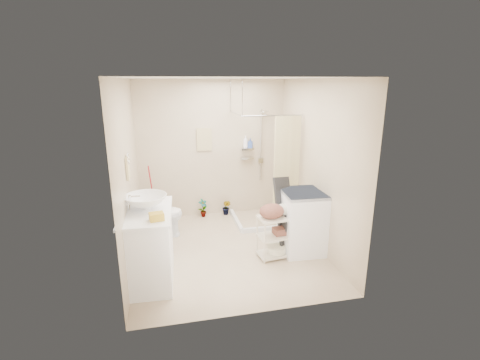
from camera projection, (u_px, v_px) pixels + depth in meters
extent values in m
plane|color=#C9B496|center=(228.00, 249.00, 5.48)|extent=(3.20, 3.20, 0.00)
cube|color=silver|center=(226.00, 78.00, 4.76)|extent=(2.80, 3.20, 0.04)
cube|color=beige|center=(212.00, 150.00, 6.62)|extent=(2.80, 0.04, 2.60)
cube|color=beige|center=(255.00, 207.00, 3.62)|extent=(2.80, 0.04, 2.60)
cube|color=beige|center=(128.00, 175.00, 4.83)|extent=(0.04, 3.20, 2.60)
cube|color=beige|center=(316.00, 165.00, 5.41)|extent=(0.04, 3.20, 2.60)
cube|color=white|center=(149.00, 245.00, 4.55)|extent=(0.67, 1.13, 0.97)
imported|color=white|center=(146.00, 202.00, 4.45)|extent=(0.55, 0.55, 0.19)
cube|color=gold|center=(157.00, 217.00, 4.10)|extent=(0.19, 0.16, 0.09)
cube|color=gold|center=(161.00, 289.00, 4.31)|extent=(0.33, 0.29, 0.15)
imported|color=white|center=(159.00, 215.00, 5.86)|extent=(0.77, 0.44, 0.78)
imported|color=#9B5526|center=(203.00, 208.00, 6.75)|extent=(0.23, 0.21, 0.36)
imported|color=brown|center=(227.00, 207.00, 6.86)|extent=(0.22, 0.21, 0.31)
cube|color=#C8BE89|center=(204.00, 140.00, 6.52)|extent=(0.28, 0.03, 0.42)
imported|color=white|center=(245.00, 142.00, 6.65)|extent=(0.11, 0.11, 0.23)
imported|color=#314B99|center=(250.00, 143.00, 6.66)|extent=(0.11, 0.11, 0.18)
cube|color=white|center=(303.00, 221.00, 5.35)|extent=(0.68, 0.70, 0.96)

